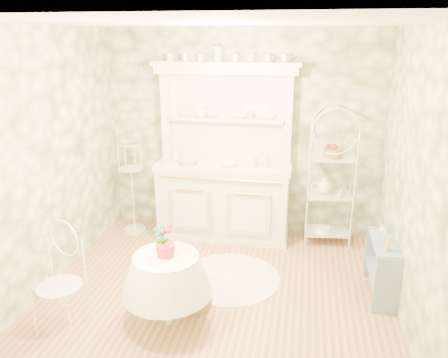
% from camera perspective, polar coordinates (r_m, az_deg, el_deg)
% --- Properties ---
extents(floor, '(3.60, 3.60, 0.00)m').
position_cam_1_polar(floor, '(4.68, -1.18, -15.43)').
color(floor, tan).
rests_on(floor, ground).
extents(ceiling, '(3.60, 3.60, 0.00)m').
position_cam_1_polar(ceiling, '(3.90, -1.45, 19.75)').
color(ceiling, white).
rests_on(ceiling, floor).
extents(wall_left, '(3.60, 3.60, 0.00)m').
position_cam_1_polar(wall_left, '(4.79, -22.89, 1.68)').
color(wall_left, beige).
rests_on(wall_left, floor).
extents(wall_right, '(3.60, 3.60, 0.00)m').
position_cam_1_polar(wall_right, '(4.13, 23.94, -0.94)').
color(wall_right, beige).
rests_on(wall_right, floor).
extents(wall_back, '(3.60, 3.60, 0.00)m').
position_cam_1_polar(wall_back, '(5.81, 2.39, 5.83)').
color(wall_back, beige).
rests_on(wall_back, floor).
extents(wall_front, '(3.60, 3.60, 0.00)m').
position_cam_1_polar(wall_front, '(2.50, -10.01, -11.92)').
color(wall_front, beige).
rests_on(wall_front, floor).
extents(kitchen_dresser, '(1.87, 0.61, 2.29)m').
position_cam_1_polar(kitchen_dresser, '(5.62, -0.08, 3.27)').
color(kitchen_dresser, white).
rests_on(kitchen_dresser, floor).
extents(bakers_rack, '(0.62, 0.47, 1.86)m').
position_cam_1_polar(bakers_rack, '(5.67, 13.81, 0.58)').
color(bakers_rack, white).
rests_on(bakers_rack, floor).
extents(side_shelf, '(0.35, 0.74, 0.61)m').
position_cam_1_polar(side_shelf, '(4.89, 19.92, -10.90)').
color(side_shelf, '#738DAB').
rests_on(side_shelf, floor).
extents(round_table, '(0.84, 0.84, 0.69)m').
position_cam_1_polar(round_table, '(4.20, -7.40, -14.38)').
color(round_table, white).
rests_on(round_table, floor).
extents(cafe_chair, '(0.47, 0.47, 0.81)m').
position_cam_1_polar(cafe_chair, '(4.33, -20.64, -13.52)').
color(cafe_chair, white).
rests_on(cafe_chair, floor).
extents(birdcage_stand, '(0.36, 0.36, 1.35)m').
position_cam_1_polar(birdcage_stand, '(6.02, -11.92, -0.78)').
color(birdcage_stand, white).
rests_on(birdcage_stand, floor).
extents(floor_basket, '(0.44, 0.44, 0.23)m').
position_cam_1_polar(floor_basket, '(4.53, -3.83, -14.99)').
color(floor_basket, '#92774C').
rests_on(floor_basket, floor).
extents(lace_rug, '(1.26, 1.26, 0.01)m').
position_cam_1_polar(lace_rug, '(5.03, 0.72, -12.77)').
color(lace_rug, white).
rests_on(lace_rug, floor).
extents(bowl_floral, '(0.31, 0.31, 0.07)m').
position_cam_1_polar(bowl_floral, '(5.69, -4.64, 2.07)').
color(bowl_floral, white).
rests_on(bowl_floral, kitchen_dresser).
extents(bowl_white, '(0.26, 0.26, 0.07)m').
position_cam_1_polar(bowl_white, '(5.58, 0.65, 1.78)').
color(bowl_white, white).
rests_on(bowl_white, kitchen_dresser).
extents(cup_left, '(0.14, 0.14, 0.11)m').
position_cam_1_polar(cup_left, '(5.74, -3.06, 8.32)').
color(cup_left, white).
rests_on(cup_left, kitchen_dresser).
extents(cup_right, '(0.13, 0.13, 0.10)m').
position_cam_1_polar(cup_right, '(5.62, 3.48, 8.10)').
color(cup_right, white).
rests_on(cup_right, kitchen_dresser).
extents(potted_geranium, '(0.16, 0.11, 0.30)m').
position_cam_1_polar(potted_geranium, '(3.96, -8.13, -8.14)').
color(potted_geranium, '#3F7238').
rests_on(potted_geranium, round_table).
extents(bottle_amber, '(0.07, 0.07, 0.15)m').
position_cam_1_polar(bottle_amber, '(4.54, 20.62, -7.94)').
color(bottle_amber, tan).
rests_on(bottle_amber, side_shelf).
extents(bottle_blue, '(0.05, 0.05, 0.11)m').
position_cam_1_polar(bottle_blue, '(4.77, 20.30, -7.02)').
color(bottle_blue, '#A6C4E0').
rests_on(bottle_blue, side_shelf).
extents(bottle_glass, '(0.09, 0.09, 0.10)m').
position_cam_1_polar(bottle_glass, '(4.92, 20.00, -6.26)').
color(bottle_glass, silver).
rests_on(bottle_glass, side_shelf).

